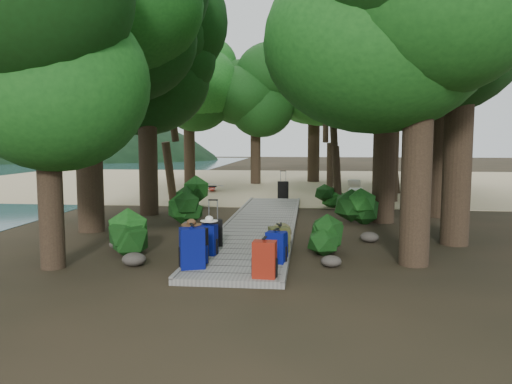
% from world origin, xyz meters
% --- Properties ---
extents(ground, '(120.00, 120.00, 0.00)m').
position_xyz_m(ground, '(0.00, 0.00, 0.00)').
color(ground, '#312618').
rests_on(ground, ground).
extents(sand_beach, '(40.00, 22.00, 0.02)m').
position_xyz_m(sand_beach, '(0.00, 16.00, 0.01)').
color(sand_beach, tan).
rests_on(sand_beach, ground).
extents(boardwalk, '(2.00, 12.00, 0.12)m').
position_xyz_m(boardwalk, '(0.00, 1.00, 0.06)').
color(boardwalk, gray).
rests_on(boardwalk, ground).
extents(backpack_left_a, '(0.53, 0.45, 0.84)m').
position_xyz_m(backpack_left_a, '(-0.76, -4.24, 0.54)').
color(backpack_left_a, navy).
rests_on(backpack_left_a, boardwalk).
extents(backpack_left_b, '(0.45, 0.35, 0.77)m').
position_xyz_m(backpack_left_b, '(-0.77, -3.92, 0.50)').
color(backpack_left_b, black).
rests_on(backpack_left_b, boardwalk).
extents(backpack_left_c, '(0.41, 0.32, 0.70)m').
position_xyz_m(backpack_left_c, '(-0.70, -3.12, 0.47)').
color(backpack_left_c, navy).
rests_on(backpack_left_c, boardwalk).
extents(backpack_right_a, '(0.42, 0.31, 0.71)m').
position_xyz_m(backpack_right_a, '(0.63, -4.72, 0.48)').
color(backpack_right_a, maroon).
rests_on(backpack_right_a, boardwalk).
extents(backpack_right_b, '(0.43, 0.34, 0.67)m').
position_xyz_m(backpack_right_b, '(0.76, -3.65, 0.46)').
color(backpack_right_b, navy).
rests_on(backpack_right_b, boardwalk).
extents(backpack_right_c, '(0.38, 0.30, 0.59)m').
position_xyz_m(backpack_right_c, '(0.78, -3.24, 0.41)').
color(backpack_right_c, navy).
rests_on(backpack_right_c, boardwalk).
extents(backpack_right_d, '(0.47, 0.40, 0.61)m').
position_xyz_m(backpack_right_d, '(0.76, -2.81, 0.43)').
color(backpack_right_d, '#42441B').
rests_on(backpack_right_d, boardwalk).
extents(duffel_right_khaki, '(0.49, 0.70, 0.45)m').
position_xyz_m(duffel_right_khaki, '(0.75, -1.94, 0.34)').
color(duffel_right_khaki, olive).
rests_on(duffel_right_khaki, boardwalk).
extents(suitcase_on_boardwalk, '(0.44, 0.32, 0.60)m').
position_xyz_m(suitcase_on_boardwalk, '(-0.75, -2.28, 0.42)').
color(suitcase_on_boardwalk, black).
rests_on(suitcase_on_boardwalk, boardwalk).
extents(lone_suitcase_on_sand, '(0.48, 0.29, 0.73)m').
position_xyz_m(lone_suitcase_on_sand, '(0.27, 7.86, 0.38)').
color(lone_suitcase_on_sand, black).
rests_on(lone_suitcase_on_sand, sand_beach).
extents(hat_brown, '(0.39, 0.39, 0.12)m').
position_xyz_m(hat_brown, '(-0.84, -3.96, 0.95)').
color(hat_brown, '#51351E').
rests_on(hat_brown, backpack_left_b).
extents(hat_white, '(0.37, 0.37, 0.12)m').
position_xyz_m(hat_white, '(-0.68, -3.08, 0.88)').
color(hat_white, silver).
rests_on(hat_white, backpack_left_c).
extents(kayak, '(1.32, 3.35, 0.33)m').
position_xyz_m(kayak, '(-3.33, 10.60, 0.18)').
color(kayak, '#AD1C0E').
rests_on(kayak, sand_beach).
extents(sun_lounger, '(0.84, 1.91, 0.60)m').
position_xyz_m(sun_lounger, '(3.52, 10.38, 0.32)').
color(sun_lounger, silver).
rests_on(sun_lounger, sand_beach).
extents(tree_right_a, '(5.07, 5.07, 8.44)m').
position_xyz_m(tree_right_a, '(3.49, -3.04, 4.22)').
color(tree_right_a, black).
rests_on(tree_right_a, ground).
extents(tree_right_b, '(5.22, 5.22, 9.33)m').
position_xyz_m(tree_right_b, '(4.86, -0.94, 4.66)').
color(tree_right_b, black).
rests_on(tree_right_b, ground).
extents(tree_right_c, '(5.62, 5.62, 9.73)m').
position_xyz_m(tree_right_c, '(3.62, 2.21, 4.86)').
color(tree_right_c, black).
rests_on(tree_right_c, ground).
extents(tree_right_d, '(6.59, 6.59, 12.08)m').
position_xyz_m(tree_right_d, '(5.67, 3.54, 6.04)').
color(tree_right_d, black).
rests_on(tree_right_d, ground).
extents(tree_right_e, '(5.27, 5.27, 9.48)m').
position_xyz_m(tree_right_e, '(4.61, 7.45, 4.74)').
color(tree_right_e, black).
rests_on(tree_right_e, ground).
extents(tree_right_f, '(6.14, 6.14, 10.97)m').
position_xyz_m(tree_right_f, '(6.69, 9.27, 5.48)').
color(tree_right_f, black).
rests_on(tree_right_f, ground).
extents(tree_left_a, '(4.04, 4.04, 6.73)m').
position_xyz_m(tree_left_a, '(-3.59, -4.06, 3.37)').
color(tree_left_a, black).
rests_on(tree_left_a, ground).
extents(tree_left_b, '(5.63, 5.63, 10.13)m').
position_xyz_m(tree_left_b, '(-4.56, -0.19, 5.06)').
color(tree_left_b, black).
rests_on(tree_left_b, ground).
extents(tree_left_c, '(5.10, 5.10, 8.87)m').
position_xyz_m(tree_left_c, '(-3.98, 2.99, 4.43)').
color(tree_left_c, black).
rests_on(tree_left_c, ground).
extents(tree_back_a, '(4.76, 4.76, 8.23)m').
position_xyz_m(tree_back_a, '(-1.68, 14.98, 4.12)').
color(tree_back_a, black).
rests_on(tree_back_a, ground).
extents(tree_back_b, '(5.60, 5.60, 10.00)m').
position_xyz_m(tree_back_b, '(1.60, 16.67, 5.00)').
color(tree_back_b, black).
rests_on(tree_back_b, ground).
extents(tree_back_c, '(5.63, 5.63, 10.13)m').
position_xyz_m(tree_back_c, '(5.47, 15.89, 5.06)').
color(tree_back_c, black).
rests_on(tree_back_c, ground).
extents(tree_back_d, '(5.38, 5.38, 8.97)m').
position_xyz_m(tree_back_d, '(-5.42, 14.61, 4.49)').
color(tree_back_d, black).
rests_on(tree_back_d, ground).
extents(palm_right_a, '(4.01, 4.01, 6.83)m').
position_xyz_m(palm_right_a, '(2.57, 5.37, 3.41)').
color(palm_right_a, '#194413').
rests_on(palm_right_a, ground).
extents(palm_right_b, '(4.39, 4.39, 8.49)m').
position_xyz_m(palm_right_b, '(5.40, 10.75, 4.24)').
color(palm_right_b, '#194413').
rests_on(palm_right_b, ground).
extents(palm_right_c, '(4.44, 4.44, 7.06)m').
position_xyz_m(palm_right_c, '(2.64, 12.29, 3.53)').
color(palm_right_c, '#194413').
rests_on(palm_right_c, ground).
extents(palm_left_a, '(4.57, 4.57, 7.27)m').
position_xyz_m(palm_left_a, '(-4.44, 6.63, 3.64)').
color(palm_left_a, '#194413').
rests_on(palm_left_a, ground).
extents(rock_left_a, '(0.48, 0.43, 0.26)m').
position_xyz_m(rock_left_a, '(-2.07, -3.74, 0.13)').
color(rock_left_a, '#4C473F').
rests_on(rock_left_a, ground).
extents(rock_left_b, '(0.39, 0.35, 0.21)m').
position_xyz_m(rock_left_b, '(-3.00, -2.27, 0.11)').
color(rock_left_b, '#4C473F').
rests_on(rock_left_b, ground).
extents(rock_left_c, '(0.47, 0.43, 0.26)m').
position_xyz_m(rock_left_c, '(-1.90, 0.25, 0.13)').
color(rock_left_c, '#4C473F').
rests_on(rock_left_c, ground).
extents(rock_left_d, '(0.27, 0.24, 0.15)m').
position_xyz_m(rock_left_d, '(-2.52, 2.82, 0.07)').
color(rock_left_d, '#4C473F').
rests_on(rock_left_d, ground).
extents(rock_right_a, '(0.41, 0.37, 0.23)m').
position_xyz_m(rock_right_a, '(1.84, -3.40, 0.11)').
color(rock_right_a, '#4C473F').
rests_on(rock_right_a, ground).
extents(rock_right_b, '(0.46, 0.41, 0.25)m').
position_xyz_m(rock_right_b, '(2.87, -0.88, 0.13)').
color(rock_right_b, '#4C473F').
rests_on(rock_right_b, ground).
extents(rock_right_c, '(0.30, 0.27, 0.16)m').
position_xyz_m(rock_right_c, '(2.07, 1.61, 0.08)').
color(rock_right_c, '#4C473F').
rests_on(rock_right_c, ground).
extents(shrub_left_a, '(0.98, 0.98, 0.88)m').
position_xyz_m(shrub_left_a, '(-2.38, -2.90, 0.44)').
color(shrub_left_a, '#174C16').
rests_on(shrub_left_a, ground).
extents(shrub_left_b, '(1.01, 1.01, 0.91)m').
position_xyz_m(shrub_left_b, '(-2.22, 1.29, 0.46)').
color(shrub_left_b, '#174C16').
rests_on(shrub_left_b, ground).
extents(shrub_left_c, '(1.12, 1.12, 1.01)m').
position_xyz_m(shrub_left_c, '(-2.96, 4.95, 0.50)').
color(shrub_left_c, '#174C16').
rests_on(shrub_left_c, ground).
extents(shrub_right_a, '(0.85, 0.85, 0.77)m').
position_xyz_m(shrub_right_a, '(1.84, -2.27, 0.38)').
color(shrub_right_a, '#174C16').
rests_on(shrub_right_a, ground).
extents(shrub_right_b, '(1.21, 1.21, 1.09)m').
position_xyz_m(shrub_right_b, '(2.83, 1.90, 0.54)').
color(shrub_right_b, '#174C16').
rests_on(shrub_right_b, ground).
extents(shrub_right_c, '(0.93, 0.93, 0.84)m').
position_xyz_m(shrub_right_c, '(2.09, 5.27, 0.42)').
color(shrub_right_c, '#174C16').
rests_on(shrub_right_c, ground).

